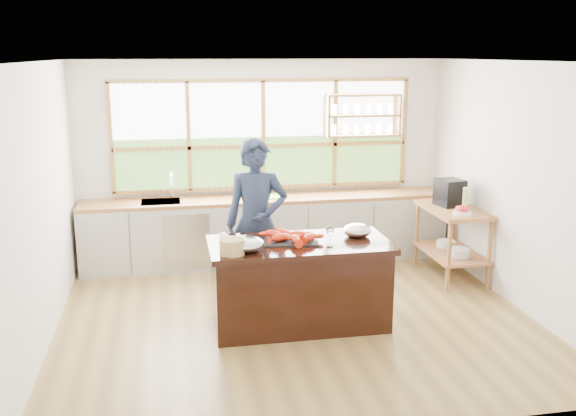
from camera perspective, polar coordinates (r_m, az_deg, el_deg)
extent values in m
plane|color=olive|center=(7.04, 0.66, -9.63)|extent=(5.00, 5.00, 0.00)
cube|color=silver|center=(8.80, -2.21, 4.28)|extent=(5.00, 0.02, 2.70)
cube|color=silver|center=(4.52, 6.34, -4.93)|extent=(5.00, 0.02, 2.70)
cube|color=silver|center=(6.61, -21.07, 0.21)|extent=(0.02, 4.50, 2.70)
cube|color=silver|center=(7.52, 19.72, 1.86)|extent=(0.02, 4.50, 2.70)
cube|color=white|center=(6.47, 0.72, 12.92)|extent=(5.00, 4.50, 0.02)
cube|color=#B38047|center=(8.72, -2.20, 6.51)|extent=(4.05, 0.06, 1.50)
cube|color=white|center=(8.71, -2.25, 8.80)|extent=(3.98, 0.01, 0.75)
cube|color=#306222|center=(8.80, -2.20, 4.10)|extent=(3.98, 0.01, 0.70)
cube|color=#B38047|center=(8.87, 6.67, 9.96)|extent=(1.00, 0.28, 0.03)
cube|color=#B38047|center=(8.89, 6.62, 8.19)|extent=(1.00, 0.28, 0.03)
cube|color=#B38047|center=(8.92, 6.57, 6.43)|extent=(1.00, 0.28, 0.03)
cube|color=#B38047|center=(8.75, 3.46, 8.17)|extent=(0.03, 0.28, 0.55)
cube|color=#B38047|center=(9.05, 9.68, 8.18)|extent=(0.03, 0.28, 0.55)
cube|color=#BAB7AF|center=(8.70, -1.85, -2.07)|extent=(4.90, 0.62, 0.85)
cube|color=#B0B2B7|center=(8.31, -9.04, -2.98)|extent=(0.60, 0.01, 0.72)
cube|color=#A45A38|center=(8.59, -1.87, 0.82)|extent=(4.90, 0.62, 0.05)
cube|color=#B0B2B7|center=(8.51, -11.23, 0.05)|extent=(0.50, 0.42, 0.16)
cube|color=#A45A38|center=(8.05, 17.48, -3.85)|extent=(0.04, 0.04, 0.90)
cube|color=#A45A38|center=(8.90, 14.49, -1.98)|extent=(0.04, 0.04, 0.90)
cube|color=#A45A38|center=(7.82, 14.11, -4.13)|extent=(0.04, 0.04, 0.90)
cube|color=#A45A38|center=(8.70, 11.39, -2.18)|extent=(0.04, 0.04, 0.90)
cube|color=#A45A38|center=(8.40, 14.26, -3.84)|extent=(0.62, 1.10, 0.03)
cube|color=#A45A38|center=(8.25, 14.49, -0.16)|extent=(0.62, 1.10, 0.05)
cylinder|color=white|center=(8.16, 15.02, -3.88)|extent=(0.24, 0.24, 0.11)
cylinder|color=white|center=(8.51, 13.87, -3.16)|extent=(0.24, 0.24, 0.09)
cube|color=black|center=(6.70, 1.00, -7.00)|extent=(1.77, 0.82, 0.84)
cube|color=black|center=(6.56, 1.02, -3.31)|extent=(1.85, 0.90, 0.06)
imported|color=#1B243C|center=(7.11, -2.81, -1.36)|extent=(0.75, 0.55, 1.89)
imported|color=slate|center=(8.58, -3.79, 1.76)|extent=(0.15, 0.13, 0.24)
cube|color=#75CB44|center=(8.59, -1.51, 1.04)|extent=(0.41, 0.32, 0.01)
cube|color=black|center=(8.32, 14.19, 1.34)|extent=(0.35, 0.37, 0.34)
cylinder|color=#A1C55E|center=(8.05, 15.50, 0.71)|extent=(0.09, 0.09, 0.30)
cylinder|color=white|center=(7.91, 15.24, -0.42)|extent=(0.22, 0.22, 0.05)
sphere|color=red|center=(7.92, 15.59, -0.05)|extent=(0.07, 0.07, 0.07)
sphere|color=red|center=(7.95, 15.22, 0.02)|extent=(0.07, 0.07, 0.07)
sphere|color=red|center=(7.91, 14.91, -0.03)|extent=(0.07, 0.07, 0.07)
sphere|color=red|center=(7.86, 15.09, -0.13)|extent=(0.07, 0.07, 0.07)
sphere|color=red|center=(7.87, 15.52, -0.14)|extent=(0.07, 0.07, 0.07)
cube|color=black|center=(6.58, 0.25, -2.90)|extent=(0.60, 0.47, 0.02)
ellipsoid|color=red|center=(6.50, -0.71, -2.67)|extent=(0.23, 0.15, 0.08)
ellipsoid|color=red|center=(6.60, 0.90, -2.41)|extent=(0.23, 0.14, 0.08)
ellipsoid|color=red|center=(6.51, 1.97, -2.65)|extent=(0.21, 0.21, 0.08)
ellipsoid|color=red|center=(6.67, -0.37, -2.23)|extent=(0.18, 0.23, 0.08)
ellipsoid|color=red|center=(6.44, 0.66, -2.82)|extent=(0.11, 0.22, 0.08)
ellipsoid|color=red|center=(6.61, -1.25, -2.37)|extent=(0.20, 0.22, 0.08)
ellipsoid|color=#B0B2B7|center=(6.26, -3.64, -3.22)|extent=(0.33, 0.33, 0.16)
ellipsoid|color=#B0B2B7|center=(6.78, 6.16, -2.00)|extent=(0.30, 0.30, 0.14)
cylinder|color=white|center=(6.40, 3.72, -3.44)|extent=(0.06, 0.06, 0.01)
cylinder|color=white|center=(6.38, 3.73, -2.88)|extent=(0.01, 0.01, 0.13)
ellipsoid|color=white|center=(6.36, 3.75, -2.01)|extent=(0.08, 0.08, 0.10)
cylinder|color=tan|center=(6.16, -5.00, -3.44)|extent=(0.24, 0.24, 0.15)
cylinder|color=white|center=(6.53, -5.35, -2.80)|extent=(0.16, 0.31, 0.08)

